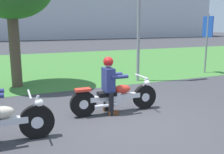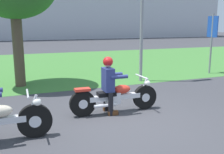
# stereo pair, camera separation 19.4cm
# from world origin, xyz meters

# --- Properties ---
(ground) EXTENTS (120.00, 120.00, 0.00)m
(ground) POSITION_xyz_m (0.00, 0.00, 0.00)
(ground) COLOR #38383D
(grass_verge) EXTENTS (60.00, 12.00, 0.01)m
(grass_verge) POSITION_xyz_m (0.00, 9.12, 0.00)
(grass_verge) COLOR #3D7533
(grass_verge) RESTS_ON ground
(motorcycle_lead) EXTENTS (2.24, 0.66, 0.87)m
(motorcycle_lead) POSITION_xyz_m (0.05, 0.60, 0.38)
(motorcycle_lead) COLOR black
(motorcycle_lead) RESTS_ON ground
(rider_lead) EXTENTS (0.56, 0.48, 1.39)m
(rider_lead) POSITION_xyz_m (-0.12, 0.61, 0.81)
(rider_lead) COLOR black
(rider_lead) RESTS_ON ground
(sign_banner) EXTENTS (0.08, 0.60, 2.60)m
(sign_banner) POSITION_xyz_m (5.97, 3.92, 1.72)
(sign_banner) COLOR gray
(sign_banner) RESTS_ON ground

